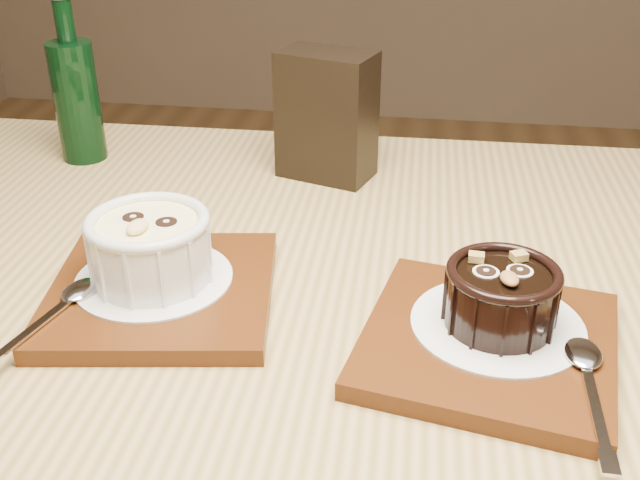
# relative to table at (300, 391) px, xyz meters

# --- Properties ---
(table) EXTENTS (1.21, 0.82, 0.75)m
(table) POSITION_rel_table_xyz_m (0.00, 0.00, 0.00)
(table) COLOR olive
(table) RESTS_ON ground
(tray_left) EXTENTS (0.21, 0.21, 0.01)m
(tray_left) POSITION_rel_table_xyz_m (-0.11, -0.01, 0.10)
(tray_left) COLOR #4F260D
(tray_left) RESTS_ON table
(doily_left) EXTENTS (0.13, 0.13, 0.00)m
(doily_left) POSITION_rel_table_xyz_m (-0.12, -0.00, 0.11)
(doily_left) COLOR white
(doily_left) RESTS_ON tray_left
(ramekin_white) EXTENTS (0.10, 0.10, 0.06)m
(ramekin_white) POSITION_rel_table_xyz_m (-0.12, -0.00, 0.14)
(ramekin_white) COLOR silver
(ramekin_white) RESTS_ON doily_left
(spoon_left) EXTENTS (0.06, 0.14, 0.01)m
(spoon_left) POSITION_rel_table_xyz_m (-0.18, -0.07, 0.11)
(spoon_left) COLOR silver
(spoon_left) RESTS_ON tray_left
(tray_right) EXTENTS (0.21, 0.21, 0.01)m
(tray_right) POSITION_rel_table_xyz_m (0.15, -0.04, 0.10)
(tray_right) COLOR #4F260D
(tray_right) RESTS_ON table
(doily_right) EXTENTS (0.13, 0.13, 0.00)m
(doily_right) POSITION_rel_table_xyz_m (0.16, -0.03, 0.11)
(doily_right) COLOR white
(doily_right) RESTS_ON tray_right
(ramekin_dark) EXTENTS (0.08, 0.08, 0.05)m
(ramekin_dark) POSITION_rel_table_xyz_m (0.16, -0.03, 0.13)
(ramekin_dark) COLOR black
(ramekin_dark) RESTS_ON doily_right
(spoon_right) EXTENTS (0.03, 0.13, 0.01)m
(spoon_right) POSITION_rel_table_xyz_m (0.21, -0.09, 0.11)
(spoon_right) COLOR silver
(spoon_right) RESTS_ON tray_right
(condiment_stand) EXTENTS (0.11, 0.09, 0.14)m
(condiment_stand) POSITION_rel_table_xyz_m (-0.02, 0.27, 0.16)
(condiment_stand) COLOR black
(condiment_stand) RESTS_ON table
(green_bottle) EXTENTS (0.05, 0.05, 0.19)m
(green_bottle) POSITION_rel_table_xyz_m (-0.31, 0.28, 0.17)
(green_bottle) COLOR black
(green_bottle) RESTS_ON table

